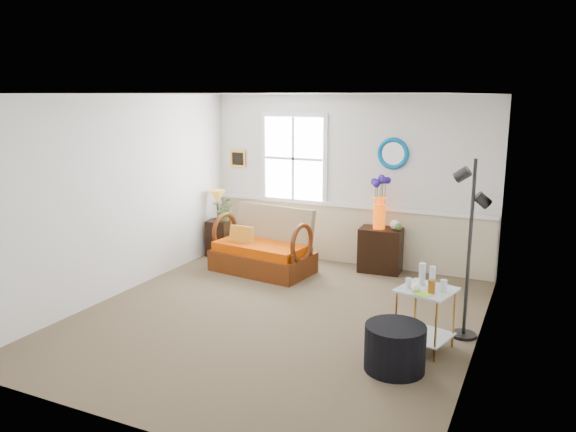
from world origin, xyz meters
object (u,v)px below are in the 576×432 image
at_px(floor_lamp, 469,250).
at_px(side_table, 425,319).
at_px(lamp_stand, 218,238).
at_px(ottoman, 395,348).
at_px(cabinet, 381,250).
at_px(loveseat, 262,241).

bearing_deg(floor_lamp, side_table, -117.49).
relative_size(lamp_stand, ottoman, 1.00).
xyz_separation_m(cabinet, ottoman, (0.98, -2.93, -0.11)).
distance_m(side_table, ottoman, 0.61).
height_order(lamp_stand, cabinet, cabinet).
distance_m(cabinet, side_table, 2.62).
bearing_deg(side_table, lamp_stand, 151.32).
bearing_deg(ottoman, floor_lamp, 65.30).
height_order(cabinet, ottoman, cabinet).
distance_m(lamp_stand, floor_lamp, 4.50).
bearing_deg(side_table, cabinet, 115.96).
height_order(cabinet, side_table, cabinet).
xyz_separation_m(lamp_stand, side_table, (3.82, -2.09, 0.04)).
relative_size(lamp_stand, side_table, 0.89).
distance_m(floor_lamp, ottoman, 1.40).
xyz_separation_m(side_table, floor_lamp, (0.33, 0.49, 0.65)).
bearing_deg(loveseat, lamp_stand, 163.11).
xyz_separation_m(cabinet, floor_lamp, (1.48, -1.86, 0.64)).
bearing_deg(side_table, floor_lamp, 55.83).
distance_m(cabinet, ottoman, 3.10).
relative_size(cabinet, floor_lamp, 0.34).
distance_m(cabinet, floor_lamp, 2.46).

